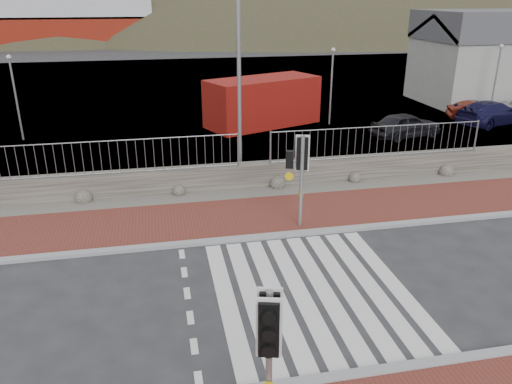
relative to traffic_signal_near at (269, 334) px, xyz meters
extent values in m
plane|color=#28282B|center=(1.98, 3.91, -1.98)|extent=(220.00, 220.00, 0.00)
cube|color=maroon|center=(1.98, 8.41, -1.94)|extent=(40.00, 3.00, 0.08)
cube|color=gray|center=(1.98, 0.91, -1.93)|extent=(40.00, 0.25, 0.12)
cube|color=gray|center=(1.98, 6.91, -1.93)|extent=(40.00, 0.25, 0.12)
cube|color=silver|center=(-0.12, 3.91, -1.98)|extent=(0.42, 5.60, 0.01)
cube|color=silver|center=(0.48, 3.91, -1.98)|extent=(0.42, 5.60, 0.01)
cube|color=silver|center=(1.08, 3.91, -1.98)|extent=(0.42, 5.60, 0.01)
cube|color=silver|center=(1.68, 3.91, -1.98)|extent=(0.42, 5.60, 0.01)
cube|color=silver|center=(2.28, 3.91, -1.98)|extent=(0.42, 5.60, 0.01)
cube|color=silver|center=(2.88, 3.91, -1.98)|extent=(0.42, 5.60, 0.01)
cube|color=silver|center=(3.48, 3.91, -1.98)|extent=(0.42, 5.60, 0.01)
cube|color=silver|center=(4.08, 3.91, -1.98)|extent=(0.42, 5.60, 0.01)
cube|color=#59544C|center=(1.98, 10.41, -1.95)|extent=(40.00, 1.50, 0.06)
cube|color=#423F36|center=(1.98, 11.21, -1.53)|extent=(40.00, 0.60, 0.90)
cylinder|color=gray|center=(-2.82, 11.06, 0.12)|extent=(8.40, 0.04, 0.04)
cylinder|color=gray|center=(1.38, 11.06, -0.48)|extent=(0.07, 0.07, 1.20)
cylinder|color=gray|center=(6.78, 11.06, 0.12)|extent=(8.40, 0.04, 0.04)
cylinder|color=gray|center=(2.58, 11.06, -0.48)|extent=(0.07, 0.07, 1.20)
cylinder|color=gray|center=(10.98, 11.06, -0.48)|extent=(0.07, 0.07, 1.20)
cube|color=#4C4C4F|center=(1.98, 31.81, -1.98)|extent=(120.00, 40.00, 0.50)
cube|color=#3F4C54|center=(1.98, 66.81, -1.98)|extent=(220.00, 50.00, 0.05)
cube|color=#9E9E99|center=(21.98, 23.81, 0.02)|extent=(12.00, 6.00, 4.00)
ellipsoid|color=#313721|center=(-13.02, 91.81, -21.98)|extent=(106.40, 68.40, 76.00)
ellipsoid|color=#313721|center=(31.98, 91.81, -27.98)|extent=(140.00, 90.00, 100.00)
ellipsoid|color=#313721|center=(76.98, 91.81, -21.98)|extent=(112.00, 72.00, 80.00)
cylinder|color=gray|center=(0.00, 0.00, -0.62)|extent=(0.11, 0.11, 2.73)
cube|color=gold|center=(0.00, 0.00, -0.96)|extent=(0.15, 0.11, 0.21)
cube|color=black|center=(0.00, 0.00, 0.21)|extent=(0.44, 0.33, 1.03)
sphere|color=red|center=(0.00, 0.00, 0.51)|extent=(0.15, 0.15, 0.15)
cylinder|color=gray|center=(2.69, 7.41, -0.51)|extent=(0.12, 0.12, 2.95)
cube|color=gold|center=(2.69, 7.41, -0.88)|extent=(0.16, 0.12, 0.23)
cube|color=black|center=(2.69, 7.41, 0.39)|extent=(0.47, 0.36, 1.11)
sphere|color=red|center=(2.69, 7.41, 0.71)|extent=(0.16, 0.16, 0.16)
cube|color=black|center=(2.34, 7.51, 0.23)|extent=(0.27, 0.23, 0.53)
cylinder|color=gray|center=(1.61, 12.01, 2.41)|extent=(0.15, 0.15, 8.78)
cube|color=maroon|center=(4.32, 20.45, -0.71)|extent=(6.64, 4.70, 2.55)
imported|color=black|center=(10.83, 16.47, -1.36)|extent=(3.91, 2.25, 1.25)
imported|color=#55150C|center=(16.48, 18.79, -1.44)|extent=(3.52, 2.10, 1.09)
imported|color=#141239|center=(16.70, 17.96, -1.33)|extent=(4.86, 3.20, 1.31)
camera|label=1|loc=(-1.43, -6.05, 4.79)|focal=35.00mm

